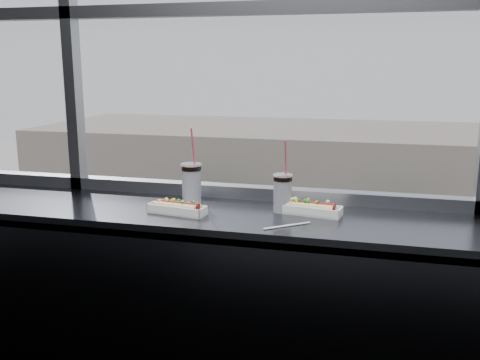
% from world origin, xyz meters
% --- Properties ---
extents(wall_back_lower, '(6.00, 0.00, 6.00)m').
position_xyz_m(wall_back_lower, '(0.00, 1.50, 0.55)').
color(wall_back_lower, black).
rests_on(wall_back_lower, ground).
extents(counter, '(6.00, 0.55, 0.06)m').
position_xyz_m(counter, '(0.00, 1.23, 1.07)').
color(counter, '#4F515A').
rests_on(counter, ground).
extents(counter_fascia, '(6.00, 0.04, 1.04)m').
position_xyz_m(counter_fascia, '(0.00, 0.97, 0.55)').
color(counter_fascia, '#4F515A').
rests_on(counter_fascia, ground).
extents(hotdog_tray_left, '(0.28, 0.13, 0.07)m').
position_xyz_m(hotdog_tray_left, '(-0.31, 1.15, 1.13)').
color(hotdog_tray_left, white).
rests_on(hotdog_tray_left, counter).
extents(hotdog_tray_right, '(0.29, 0.13, 0.07)m').
position_xyz_m(hotdog_tray_right, '(0.26, 1.28, 1.13)').
color(hotdog_tray_right, white).
rests_on(hotdog_tray_right, counter).
extents(soda_cup_left, '(0.10, 0.10, 0.36)m').
position_xyz_m(soda_cup_left, '(-0.30, 1.33, 1.21)').
color(soda_cup_left, white).
rests_on(soda_cup_left, counter).
extents(soda_cup_right, '(0.09, 0.09, 0.33)m').
position_xyz_m(soda_cup_right, '(0.14, 1.29, 1.19)').
color(soda_cup_right, white).
rests_on(soda_cup_right, counter).
extents(loose_straw, '(0.17, 0.14, 0.01)m').
position_xyz_m(loose_straw, '(0.20, 1.07, 1.10)').
color(loose_straw, white).
rests_on(loose_straw, counter).
extents(wrapper, '(0.11, 0.08, 0.03)m').
position_xyz_m(wrapper, '(-0.39, 1.22, 1.11)').
color(wrapper, silver).
rests_on(wrapper, counter).
extents(plaza_ground, '(120.00, 120.00, 0.00)m').
position_xyz_m(plaza_ground, '(0.00, 45.00, -11.00)').
color(plaza_ground, '#AEA9A3').
rests_on(plaza_ground, ground).
extents(street_asphalt, '(80.00, 10.00, 0.06)m').
position_xyz_m(street_asphalt, '(0.00, 21.50, -10.97)').
color(street_asphalt, black).
rests_on(street_asphalt, plaza_ground).
extents(far_sidewalk, '(80.00, 6.00, 0.04)m').
position_xyz_m(far_sidewalk, '(0.00, 29.50, -10.98)').
color(far_sidewalk, '#AEA9A3').
rests_on(far_sidewalk, plaza_ground).
extents(far_building, '(50.00, 14.00, 8.00)m').
position_xyz_m(far_building, '(0.00, 39.50, -7.00)').
color(far_building, gray).
rests_on(far_building, plaza_ground).
extents(car_far_a, '(3.40, 6.47, 2.06)m').
position_xyz_m(car_far_a, '(-9.17, 25.50, -9.91)').
color(car_far_a, black).
rests_on(car_far_a, street_asphalt).
extents(car_near_a, '(3.03, 5.92, 1.89)m').
position_xyz_m(car_near_a, '(-14.72, 17.50, -9.99)').
color(car_near_a, silver).
rests_on(car_near_a, street_asphalt).
extents(car_far_b, '(3.52, 7.12, 2.29)m').
position_xyz_m(car_far_b, '(3.52, 25.50, -9.79)').
color(car_far_b, maroon).
rests_on(car_far_b, street_asphalt).
extents(pedestrian_a, '(0.70, 0.94, 2.11)m').
position_xyz_m(pedestrian_a, '(-7.55, 30.04, -9.90)').
color(pedestrian_a, '#66605B').
rests_on(pedestrian_a, far_sidewalk).
extents(pedestrian_b, '(0.70, 0.94, 2.11)m').
position_xyz_m(pedestrian_b, '(-1.61, 29.24, -9.90)').
color(pedestrian_b, '#66605B').
rests_on(pedestrian_b, far_sidewalk).
extents(tree_left, '(3.64, 3.64, 5.69)m').
position_xyz_m(tree_left, '(-9.57, 29.50, -7.14)').
color(tree_left, '#47382B').
rests_on(tree_left, far_sidewalk).
extents(tree_center, '(3.49, 3.49, 5.45)m').
position_xyz_m(tree_center, '(2.16, 29.50, -7.30)').
color(tree_center, '#47382B').
rests_on(tree_center, far_sidewalk).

